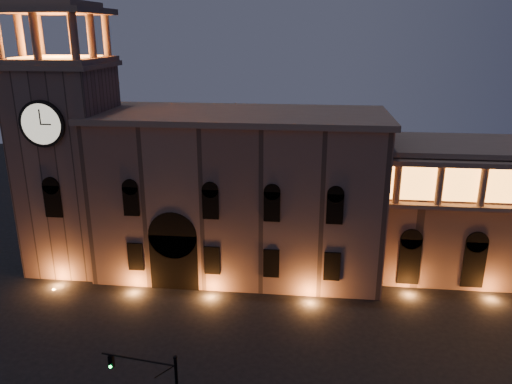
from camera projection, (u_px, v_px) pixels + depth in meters
government_building at (239, 193)px, 54.20m from camera, size 30.80×12.80×17.60m
clock_tower at (70, 157)px, 54.11m from camera, size 9.80×9.80×32.40m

